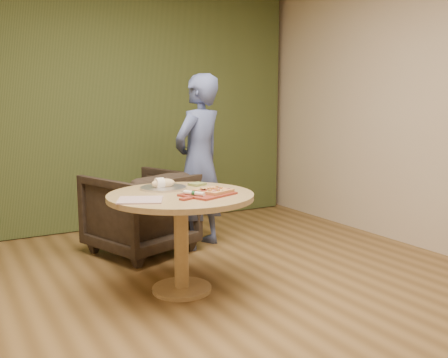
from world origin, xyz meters
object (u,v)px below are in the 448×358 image
flatbread_pizza (213,191)px  armchair (140,208)px  pizza_paddle (207,194)px  pedestal_table (181,212)px  serving_tray (163,188)px  bread_roll (162,183)px  cutlery_roll (194,193)px  person_standing (199,162)px

flatbread_pizza → armchair: bearing=95.2°
pizza_paddle → pedestal_table: bearing=110.6°
serving_tray → armchair: bearing=82.3°
pizza_paddle → bread_roll: 0.45m
pedestal_table → cutlery_roll: 0.25m
pizza_paddle → armchair: 1.30m
pedestal_table → bread_roll: bearing=98.6°
bread_roll → cutlery_roll: bearing=-82.0°
person_standing → cutlery_roll: bearing=36.1°
flatbread_pizza → armchair: 1.29m
armchair → person_standing: size_ratio=0.51×
pizza_paddle → bread_roll: bread_roll is taller
cutlery_roll → bread_roll: (-0.06, 0.43, 0.01)m
pedestal_table → bread_roll: (-0.04, 0.26, 0.18)m
cutlery_roll → serving_tray: bearing=68.1°
pedestal_table → flatbread_pizza: size_ratio=3.83×
bread_roll → armchair: 0.92m
flatbread_pizza → cutlery_roll: 0.18m
serving_tray → armchair: armchair is taller
flatbread_pizza → pizza_paddle: bearing=-167.2°
flatbread_pizza → serving_tray: flatbread_pizza is taller
pedestal_table → flatbread_pizza: flatbread_pizza is taller
cutlery_roll → bread_roll: size_ratio=0.96×
person_standing → flatbread_pizza: bearing=42.7°
pedestal_table → flatbread_pizza: 0.30m
flatbread_pizza → person_standing: size_ratio=0.17×
pedestal_table → armchair: 1.11m
serving_tray → person_standing: size_ratio=0.21×
pizza_paddle → person_standing: size_ratio=0.28×
flatbread_pizza → serving_tray: size_ratio=0.79×
cutlery_roll → bread_roll: bread_roll is taller
pizza_paddle → bread_roll: bearing=92.7°
person_standing → pizza_paddle: bearing=40.3°
pizza_paddle → serving_tray: serving_tray is taller
bread_roll → person_standing: person_standing is taller
serving_tray → bread_roll: size_ratio=1.84×
cutlery_roll → bread_roll: 0.44m
flatbread_pizza → cutlery_roll: size_ratio=1.53×
pizza_paddle → flatbread_pizza: bearing=-7.3°
cutlery_roll → serving_tray: size_ratio=0.52×
flatbread_pizza → armchair: size_ratio=0.33×
pedestal_table → pizza_paddle: bearing=-49.3°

